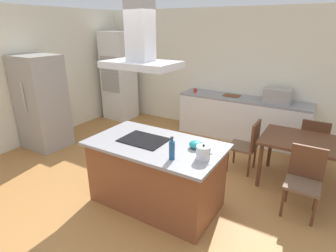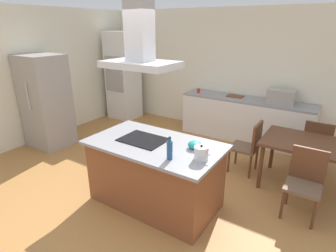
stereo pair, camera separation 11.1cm
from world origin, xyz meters
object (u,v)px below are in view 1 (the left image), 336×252
refrigerator (42,103)px  dining_table (312,147)px  chair_facing_back_wall (313,141)px  cutting_board (232,96)px  wall_oven_stack (119,76)px  cooktop (144,140)px  tea_kettle (203,153)px  coffee_mug_red (195,90)px  chair_at_left_end (248,143)px  chair_facing_island (304,177)px  mixing_bowl (196,144)px  olive_oil_bottle (172,150)px  countertop_microwave (278,96)px  range_hood (141,46)px

refrigerator → dining_table: 4.84m
chair_facing_back_wall → cutting_board: bearing=156.2°
wall_oven_stack → dining_table: bearing=-13.8°
wall_oven_stack → dining_table: 4.79m
cooktop → tea_kettle: 0.90m
coffee_mug_red → chair_at_left_end: 2.13m
dining_table → refrigerator: bearing=-167.2°
dining_table → chair_facing_island: (-0.00, -0.67, -0.16)m
mixing_bowl → refrigerator: 3.50m
dining_table → chair_facing_island: chair_facing_island is taller
olive_oil_bottle → countertop_microwave: bearing=80.1°
cooktop → wall_oven_stack: 3.80m
cooktop → tea_kettle: (0.90, -0.08, 0.07)m
refrigerator → wall_oven_stack: bearing=87.9°
chair_facing_back_wall → dining_table: bearing=-90.0°
cooktop → cutting_board: cutting_board is taller
chair_at_left_end → chair_facing_back_wall: size_ratio=1.00×
olive_oil_bottle → coffee_mug_red: bearing=111.3°
cutting_board → chair_facing_back_wall: size_ratio=0.38×
cooktop → cutting_board: (0.21, 2.93, 0.00)m
countertop_microwave → coffee_mug_red: bearing=-178.3°
chair_facing_back_wall → range_hood: range_hood is taller
mixing_bowl → countertop_microwave: bearing=80.7°
range_hood → dining_table: bearing=38.3°
countertop_microwave → wall_oven_stack: (-3.86, -0.23, 0.06)m
cooktop → wall_oven_stack: (-2.71, 2.65, 0.20)m
olive_oil_bottle → chair_facing_back_wall: bearing=61.6°
chair_facing_island → range_hood: 2.63m
chair_at_left_end → chair_facing_back_wall: (0.92, 0.67, 0.00)m
mixing_bowl → refrigerator: (-3.49, 0.30, -0.04)m
cooktop → mixing_bowl: mixing_bowl is taller
tea_kettle → mixing_bowl: tea_kettle is taller
cutting_board → chair_at_left_end: (0.79, -1.42, -0.40)m
countertop_microwave → range_hood: (-1.15, -2.88, 1.06)m
olive_oil_bottle → range_hood: range_hood is taller
countertop_microwave → coffee_mug_red: 1.77m
cutting_board → wall_oven_stack: 2.94m
cutting_board → refrigerator: size_ratio=0.19×
olive_oil_bottle → wall_oven_stack: 4.41m
countertop_microwave → chair_facing_back_wall: 1.17m
tea_kettle → coffee_mug_red: bearing=117.5°
mixing_bowl → cutting_board: bearing=100.0°
refrigerator → mixing_bowl: bearing=-4.9°
cutting_board → chair_facing_island: 2.72m
cooktop → olive_oil_bottle: size_ratio=2.19×
chair_facing_back_wall → range_hood: 3.31m
olive_oil_bottle → coffee_mug_red: 3.33m
coffee_mug_red → dining_table: 2.87m
cooktop → olive_oil_bottle: (0.59, -0.27, 0.11)m
mixing_bowl → dining_table: bearing=48.4°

